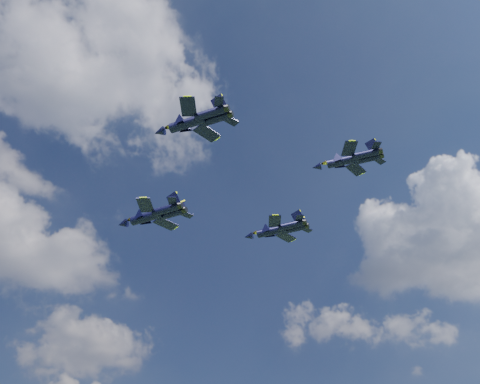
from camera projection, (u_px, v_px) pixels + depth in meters
The scene contains 4 objects.
jet_lead at pixel (145, 217), 109.41m from camera, with size 14.00×15.49×4.03m.
jet_left at pixel (185, 124), 87.14m from camera, with size 12.54×13.28×3.52m.
jet_right at pixel (270, 231), 115.80m from camera, with size 13.09×13.96×3.68m.
jet_slot at pixel (341, 161), 96.40m from camera, with size 11.93×11.86×3.24m.
Camera 1 is at (-27.64, -70.63, 3.42)m, focal length 40.00 mm.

